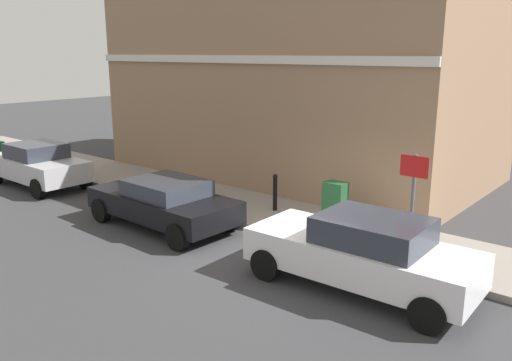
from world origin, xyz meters
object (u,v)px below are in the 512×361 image
(street_sign, at_px, (413,192))
(car_black, at_px, (164,202))
(utility_cabinet, at_px, (335,206))
(bollard_near_cabinet, at_px, (275,191))
(car_silver, at_px, (38,164))
(car_white, at_px, (363,252))

(street_sign, bearing_deg, car_black, 104.74)
(utility_cabinet, distance_m, bollard_near_cabinet, 1.99)
(car_silver, height_order, bollard_near_cabinet, car_silver)
(car_white, height_order, car_silver, car_white)
(utility_cabinet, distance_m, street_sign, 2.75)
(car_white, distance_m, street_sign, 1.81)
(street_sign, bearing_deg, utility_cabinet, 68.57)
(car_silver, distance_m, bollard_near_cabinet, 8.55)
(car_white, bearing_deg, bollard_near_cabinet, -33.74)
(car_black, xyz_separation_m, bollard_near_cabinet, (2.61, -1.62, 0.02))
(car_white, bearing_deg, car_black, -1.33)
(car_black, relative_size, car_silver, 1.07)
(car_white, xyz_separation_m, bollard_near_cabinet, (2.58, 4.12, -0.06))
(car_white, bearing_deg, car_silver, -1.68)
(bollard_near_cabinet, relative_size, street_sign, 0.45)
(car_silver, distance_m, street_sign, 12.65)
(car_black, relative_size, bollard_near_cabinet, 4.11)
(car_white, relative_size, car_silver, 1.11)
(car_silver, bearing_deg, bollard_near_cabinet, -162.43)
(car_white, relative_size, car_black, 1.04)
(car_black, relative_size, street_sign, 1.86)
(car_silver, bearing_deg, car_white, -179.99)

